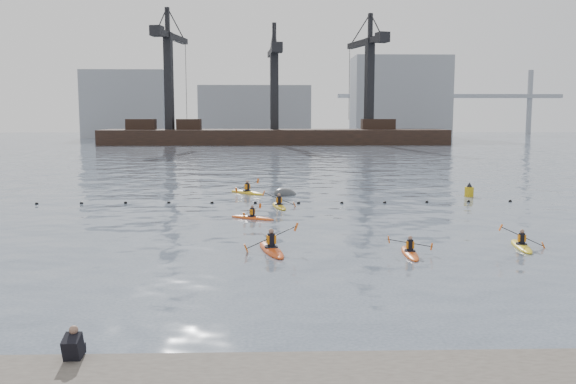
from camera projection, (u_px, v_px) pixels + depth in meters
name	position (u px, v px, depth m)	size (l,w,h in m)	color
ground	(300.00, 301.00, 19.97)	(400.00, 400.00, 0.00)	#3E4A5A
float_line	(277.00, 203.00, 42.30)	(33.24, 0.73, 0.24)	black
barge_pier	(273.00, 135.00, 128.81)	(72.00, 19.30, 29.50)	black
skyline	(281.00, 104.00, 167.91)	(141.00, 28.00, 22.00)	gray
kayaker_0	(271.00, 249.00, 27.38)	(2.48, 3.70, 1.37)	#CD4213
kayaker_1	(521.00, 245.00, 28.14)	(2.10, 3.08, 1.18)	gold
kayaker_2	(252.00, 217.00, 35.96)	(2.82, 1.93, 0.93)	#E24F15
kayaker_3	(279.00, 206.00, 40.49)	(2.25, 3.33, 1.26)	gold
kayaker_4	(410.00, 252.00, 26.73)	(2.00, 2.97, 0.94)	#DF5114
kayaker_5	(247.00, 192.00, 47.64)	(3.12, 3.08, 1.22)	yellow
mooring_buoy	(286.00, 195.00, 46.73)	(2.04, 1.21, 1.02)	#3F4245
nav_buoy	(469.00, 192.00, 45.75)	(0.67, 0.67, 1.22)	#C49213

